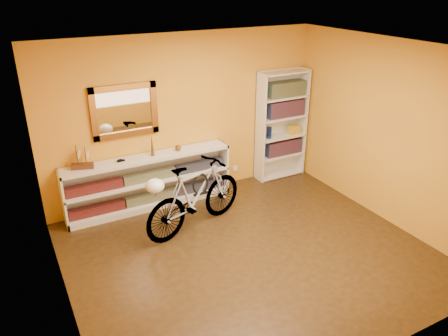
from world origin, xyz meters
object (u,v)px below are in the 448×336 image
bicycle (195,196)px  helmet (155,186)px  console_unit (150,182)px  bookcase (281,125)px

bicycle → helmet: (-0.64, -0.19, 0.39)m
bicycle → helmet: bicycle is taller
console_unit → bookcase: bookcase is taller
bookcase → console_unit: bearing=-179.4°
console_unit → bicycle: 0.98m
bookcase → bicycle: bookcase is taller
bookcase → bicycle: size_ratio=1.10×
console_unit → bicycle: size_ratio=1.50×
helmet → bookcase: bearing=22.3°
console_unit → bicycle: bicycle is taller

